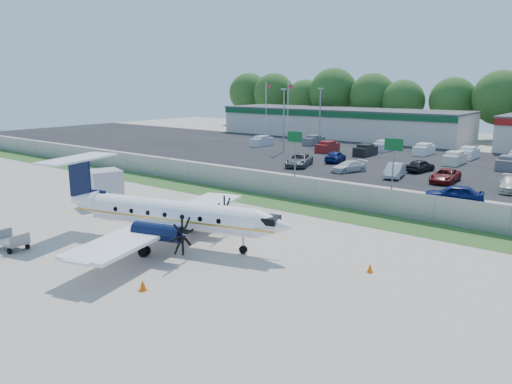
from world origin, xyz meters
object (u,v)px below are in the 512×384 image
Objects in this scene: pushback_tug at (114,208)px; service_container at (105,189)px; aircraft at (169,213)px; baggage_cart_near at (11,241)px.

service_container is at bearing 153.80° from pushback_tug.
baggage_cart_near is (-6.69, -6.72, -1.44)m from aircraft.
aircraft is at bearing 45.11° from baggage_cart_near.
aircraft is at bearing -17.44° from service_container.
pushback_tug is 1.14× the size of baggage_cart_near.
pushback_tug is at bearing 101.66° from baggage_cart_near.
aircraft is 6.84× the size of pushback_tug.
aircraft reaches higher than pushback_tug.
baggage_cart_near is 11.68m from service_container.
baggage_cart_near is at bearing -63.68° from service_container.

